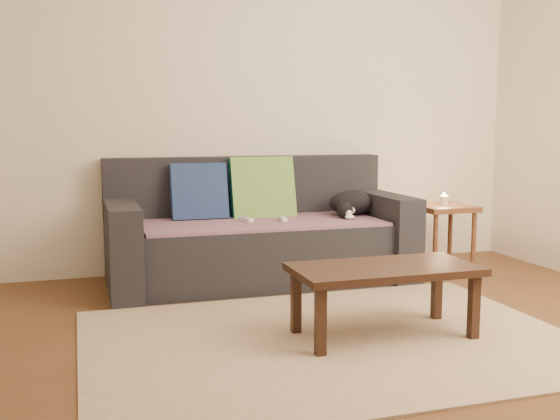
{
  "coord_description": "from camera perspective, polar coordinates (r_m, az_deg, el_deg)",
  "views": [
    {
      "loc": [
        -1.22,
        -2.87,
        1.11
      ],
      "look_at": [
        0.05,
        1.2,
        0.55
      ],
      "focal_mm": 42.0,
      "sensor_mm": 36.0,
      "label": 1
    }
  ],
  "objects": [
    {
      "name": "wii_remote_a",
      "position": [
        4.53,
        -2.98,
        -0.84
      ],
      "size": [
        0.07,
        0.15,
        0.03
      ],
      "primitive_type": "cube",
      "rotation": [
        0.0,
        0.0,
        1.83
      ],
      "color": "white",
      "rests_on": "throw_blanket"
    },
    {
      "name": "wii_remote_b",
      "position": [
        4.56,
        0.28,
        -0.78
      ],
      "size": [
        0.06,
        0.15,
        0.03
      ],
      "primitive_type": "cube",
      "rotation": [
        0.0,
        0.0,
        1.42
      ],
      "color": "white",
      "rests_on": "throw_blanket"
    },
    {
      "name": "coffee_table",
      "position": [
        3.45,
        9.07,
        -5.59
      ],
      "size": [
        0.96,
        0.48,
        0.38
      ],
      "color": "black",
      "rests_on": "rug"
    },
    {
      "name": "rug",
      "position": [
        3.44,
        4.51,
        -11.25
      ],
      "size": [
        2.5,
        1.8,
        0.01
      ],
      "primitive_type": "cube",
      "color": "tan",
      "rests_on": "ground"
    },
    {
      "name": "candle",
      "position": [
        5.09,
        14.1,
        0.84
      ],
      "size": [
        0.06,
        0.06,
        0.09
      ],
      "color": "beige",
      "rests_on": "side_table"
    },
    {
      "name": "cushion_green",
      "position": [
        4.82,
        -1.57,
        1.76
      ],
      "size": [
        0.47,
        0.24,
        0.49
      ],
      "primitive_type": "cube",
      "rotation": [
        -0.26,
        0.0,
        0.0
      ],
      "color": "#0C5047",
      "rests_on": "throw_blanket"
    },
    {
      "name": "ground",
      "position": [
        3.31,
        5.49,
        -12.13
      ],
      "size": [
        4.5,
        4.5,
        0.0
      ],
      "primitive_type": "plane",
      "color": "brown",
      "rests_on": "ground"
    },
    {
      "name": "sofa",
      "position": [
        4.68,
        -1.94,
        -2.38
      ],
      "size": [
        2.1,
        0.94,
        0.87
      ],
      "color": "#232328",
      "rests_on": "ground"
    },
    {
      "name": "back_wall",
      "position": [
        5.03,
        -3.31,
        9.63
      ],
      "size": [
        4.5,
        0.04,
        2.6
      ],
      "primitive_type": "cube",
      "color": "beige",
      "rests_on": "ground"
    },
    {
      "name": "throw_blanket",
      "position": [
        4.57,
        -1.64,
        -1.08
      ],
      "size": [
        1.66,
        0.74,
        0.02
      ],
      "primitive_type": "cube",
      "color": "#482D54",
      "rests_on": "sofa"
    },
    {
      "name": "side_table",
      "position": [
        5.1,
        14.06,
        -0.57
      ],
      "size": [
        0.4,
        0.4,
        0.5
      ],
      "color": "brown",
      "rests_on": "ground"
    },
    {
      "name": "cat",
      "position": [
        4.87,
        6.22,
        0.55
      ],
      "size": [
        0.43,
        0.4,
        0.18
      ],
      "rotation": [
        0.0,
        0.0,
        0.3
      ],
      "color": "black",
      "rests_on": "throw_blanket"
    },
    {
      "name": "cushion_navy",
      "position": [
        4.71,
        -7.07,
        1.57
      ],
      "size": [
        0.4,
        0.19,
        0.41
      ],
      "primitive_type": "cube",
      "rotation": [
        -0.24,
        0.0,
        0.0
      ],
      "color": "navy",
      "rests_on": "throw_blanket"
    }
  ]
}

